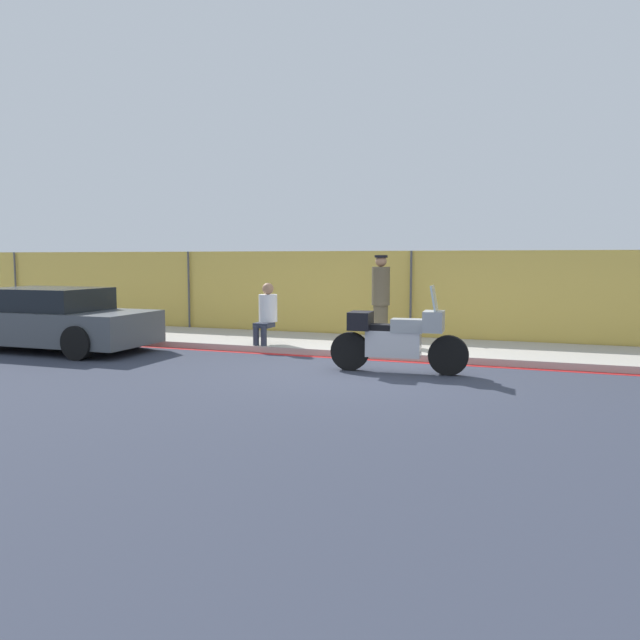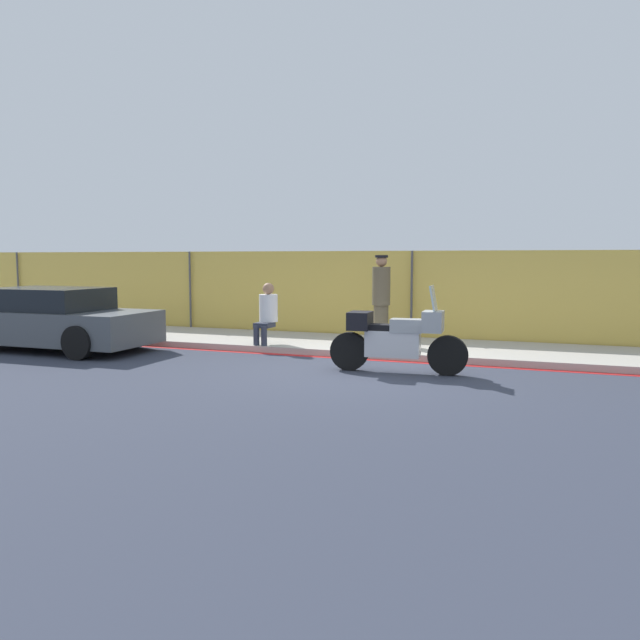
# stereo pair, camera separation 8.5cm
# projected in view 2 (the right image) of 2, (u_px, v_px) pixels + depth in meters

# --- Properties ---
(ground_plane) EXTENTS (120.00, 120.00, 0.00)m
(ground_plane) POSITION_uv_depth(u_px,v_px,m) (362.00, 371.00, 10.52)
(ground_plane) COLOR #333847
(sidewalk) EXTENTS (42.71, 2.57, 0.13)m
(sidewalk) POSITION_uv_depth(u_px,v_px,m) (398.00, 347.00, 12.87)
(sidewalk) COLOR #ADA89E
(sidewalk) RESTS_ON ground_plane
(curb_paint_stripe) EXTENTS (42.71, 0.18, 0.01)m
(curb_paint_stripe) POSITION_uv_depth(u_px,v_px,m) (380.00, 360.00, 11.59)
(curb_paint_stripe) COLOR red
(curb_paint_stripe) RESTS_ON ground_plane
(storefront_fence) EXTENTS (40.58, 0.17, 2.06)m
(storefront_fence) POSITION_uv_depth(u_px,v_px,m) (412.00, 297.00, 14.05)
(storefront_fence) COLOR gold
(storefront_fence) RESTS_ON ground_plane
(motorcycle) EXTENTS (2.30, 0.60, 1.46)m
(motorcycle) POSITION_uv_depth(u_px,v_px,m) (396.00, 338.00, 10.31)
(motorcycle) COLOR black
(motorcycle) RESTS_ON ground_plane
(officer_standing) EXTENTS (0.38, 0.38, 1.83)m
(officer_standing) POSITION_uv_depth(u_px,v_px,m) (381.00, 298.00, 12.96)
(officer_standing) COLOR brown
(officer_standing) RESTS_ON sidewalk
(person_seated_on_curb) EXTENTS (0.38, 0.65, 1.26)m
(person_seated_on_curb) POSITION_uv_depth(u_px,v_px,m) (267.00, 310.00, 12.91)
(person_seated_on_curb) COLOR #2D3342
(person_seated_on_curb) RESTS_ON sidewalk
(parked_car_left_down_street) EXTENTS (4.06, 1.90, 1.29)m
(parked_car_left_down_street) POSITION_uv_depth(u_px,v_px,m) (56.00, 320.00, 12.83)
(parked_car_left_down_street) COLOR #4C5156
(parked_car_left_down_street) RESTS_ON ground_plane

